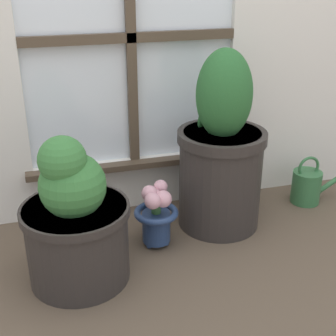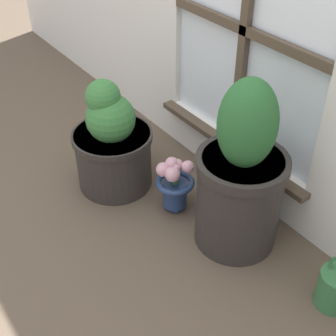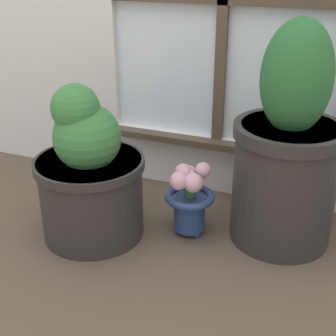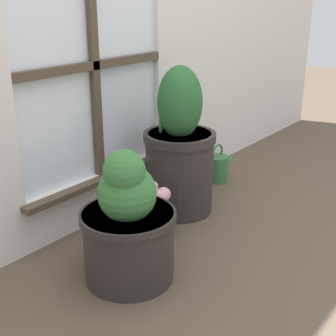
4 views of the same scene
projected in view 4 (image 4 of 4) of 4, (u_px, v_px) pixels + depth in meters
The scene contains 5 objects.
ground_plane at pixel (223, 264), 1.79m from camera, with size 10.00×10.00×0.00m, color brown.
potted_plant_left at pixel (128, 227), 1.64m from camera, with size 0.34×0.34×0.50m.
potted_plant_right at pixel (179, 153), 2.14m from camera, with size 0.33×0.33×0.68m.
flower_vase at pixel (156, 209), 1.94m from camera, with size 0.16×0.16×0.24m.
watering_can at pixel (217, 167), 2.56m from camera, with size 0.22×0.12×0.21m.
Camera 4 is at (-1.34, -0.79, 0.98)m, focal length 50.00 mm.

